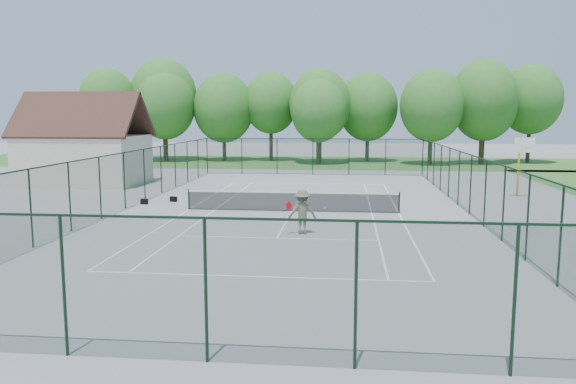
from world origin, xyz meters
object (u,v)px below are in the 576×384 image
object	(u,v)px
tennis_net	(292,201)
sports_bag_a	(144,201)
basketball_goal	(522,155)
tennis_player	(302,212)

from	to	relation	value
tennis_net	sports_bag_a	xyz separation A→B (m)	(-8.50, 1.50, -0.42)
basketball_goal	sports_bag_a	world-z (taller)	basketball_goal
tennis_net	basketball_goal	distance (m)	14.98
tennis_player	tennis_net	bearing A→B (deg)	100.00
basketball_goal	tennis_player	distance (m)	17.29
tennis_net	basketball_goal	xyz separation A→B (m)	(13.34, 6.51, 1.99)
basketball_goal	tennis_net	bearing A→B (deg)	-153.99
tennis_net	tennis_player	world-z (taller)	tennis_player
tennis_net	basketball_goal	world-z (taller)	basketball_goal
basketball_goal	tennis_player	xyz separation A→B (m)	(-12.38, -11.95, -1.63)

